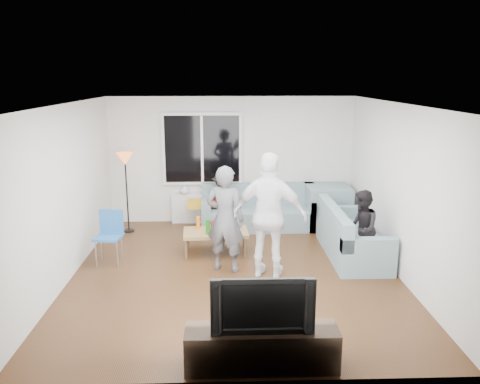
{
  "coord_description": "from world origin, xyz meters",
  "views": [
    {
      "loc": [
        -0.16,
        -6.96,
        2.99
      ],
      "look_at": [
        0.1,
        0.6,
        1.15
      ],
      "focal_mm": 35.75,
      "sensor_mm": 36.0,
      "label": 1
    }
  ],
  "objects_px": {
    "coffee_table": "(216,242)",
    "player_right": "(270,216)",
    "sofa_right_section": "(353,231)",
    "tv_console": "(262,348)",
    "sofa_back_section": "(259,207)",
    "floor_lamp": "(127,193)",
    "player_left": "(225,219)",
    "television": "(262,302)",
    "side_chair": "(108,238)",
    "spectator_back": "(223,200)",
    "spectator_right": "(361,229)"
  },
  "relations": [
    {
      "from": "floor_lamp",
      "to": "sofa_back_section",
      "type": "bearing_deg",
      "value": 3.62
    },
    {
      "from": "sofa_right_section",
      "to": "coffee_table",
      "type": "bearing_deg",
      "value": 85.46
    },
    {
      "from": "floor_lamp",
      "to": "player_left",
      "type": "xyz_separation_m",
      "value": [
        1.9,
        -1.99,
        0.06
      ]
    },
    {
      "from": "side_chair",
      "to": "television",
      "type": "relative_size",
      "value": 0.81
    },
    {
      "from": "floor_lamp",
      "to": "tv_console",
      "type": "distance_m",
      "value": 5.17
    },
    {
      "from": "tv_console",
      "to": "sofa_back_section",
      "type": "bearing_deg",
      "value": 86.11
    },
    {
      "from": "coffee_table",
      "to": "tv_console",
      "type": "height_order",
      "value": "tv_console"
    },
    {
      "from": "coffee_table",
      "to": "sofa_back_section",
      "type": "bearing_deg",
      "value": 58.67
    },
    {
      "from": "player_left",
      "to": "television",
      "type": "relative_size",
      "value": 1.59
    },
    {
      "from": "television",
      "to": "floor_lamp",
      "type": "bearing_deg",
      "value": 116.25
    },
    {
      "from": "sofa_back_section",
      "to": "spectator_right",
      "type": "relative_size",
      "value": 1.84
    },
    {
      "from": "sofa_back_section",
      "to": "side_chair",
      "type": "relative_size",
      "value": 2.67
    },
    {
      "from": "side_chair",
      "to": "floor_lamp",
      "type": "height_order",
      "value": "floor_lamp"
    },
    {
      "from": "side_chair",
      "to": "player_left",
      "type": "height_order",
      "value": "player_left"
    },
    {
      "from": "sofa_right_section",
      "to": "player_right",
      "type": "height_order",
      "value": "player_right"
    },
    {
      "from": "side_chair",
      "to": "spectator_back",
      "type": "distance_m",
      "value": 2.61
    },
    {
      "from": "sofa_right_section",
      "to": "spectator_back",
      "type": "bearing_deg",
      "value": 53.77
    },
    {
      "from": "coffee_table",
      "to": "player_right",
      "type": "relative_size",
      "value": 0.57
    },
    {
      "from": "side_chair",
      "to": "spectator_right",
      "type": "bearing_deg",
      "value": 4.33
    },
    {
      "from": "player_right",
      "to": "spectator_right",
      "type": "xyz_separation_m",
      "value": [
        1.5,
        0.33,
        -0.33
      ]
    },
    {
      "from": "sofa_back_section",
      "to": "side_chair",
      "type": "distance_m",
      "value": 3.16
    },
    {
      "from": "player_left",
      "to": "sofa_back_section",
      "type": "bearing_deg",
      "value": -87.9
    },
    {
      "from": "sofa_right_section",
      "to": "player_left",
      "type": "height_order",
      "value": "player_left"
    },
    {
      "from": "sofa_back_section",
      "to": "television",
      "type": "height_order",
      "value": "television"
    },
    {
      "from": "tv_console",
      "to": "coffee_table",
      "type": "bearing_deg",
      "value": 99.0
    },
    {
      "from": "sofa_right_section",
      "to": "sofa_back_section",
      "type": "bearing_deg",
      "value": 42.8
    },
    {
      "from": "side_chair",
      "to": "spectator_right",
      "type": "relative_size",
      "value": 0.69
    },
    {
      "from": "sofa_right_section",
      "to": "player_left",
      "type": "xyz_separation_m",
      "value": [
        -2.17,
        -0.56,
        0.42
      ]
    },
    {
      "from": "sofa_right_section",
      "to": "side_chair",
      "type": "bearing_deg",
      "value": 92.96
    },
    {
      "from": "spectator_right",
      "to": "tv_console",
      "type": "bearing_deg",
      "value": -22.59
    },
    {
      "from": "television",
      "to": "player_right",
      "type": "bearing_deg",
      "value": 82.76
    },
    {
      "from": "sofa_right_section",
      "to": "player_right",
      "type": "relative_size",
      "value": 1.05
    },
    {
      "from": "tv_console",
      "to": "spectator_right",
      "type": "bearing_deg",
      "value": 56.34
    },
    {
      "from": "player_right",
      "to": "television",
      "type": "height_order",
      "value": "player_right"
    },
    {
      "from": "coffee_table",
      "to": "tv_console",
      "type": "bearing_deg",
      "value": -81.0
    },
    {
      "from": "coffee_table",
      "to": "spectator_back",
      "type": "distance_m",
      "value": 1.49
    },
    {
      "from": "sofa_right_section",
      "to": "television",
      "type": "distance_m",
      "value": 3.67
    },
    {
      "from": "spectator_right",
      "to": "side_chair",
      "type": "bearing_deg",
      "value": -82.68
    },
    {
      "from": "spectator_right",
      "to": "sofa_back_section",
      "type": "bearing_deg",
      "value": -133.47
    },
    {
      "from": "coffee_table",
      "to": "player_right",
      "type": "distance_m",
      "value": 1.5
    },
    {
      "from": "coffee_table",
      "to": "player_right",
      "type": "height_order",
      "value": "player_right"
    },
    {
      "from": "coffee_table",
      "to": "player_left",
      "type": "height_order",
      "value": "player_left"
    },
    {
      "from": "player_left",
      "to": "player_right",
      "type": "bearing_deg",
      "value": -179.97
    },
    {
      "from": "sofa_back_section",
      "to": "sofa_right_section",
      "type": "relative_size",
      "value": 1.15
    },
    {
      "from": "player_right",
      "to": "tv_console",
      "type": "bearing_deg",
      "value": 99.48
    },
    {
      "from": "side_chair",
      "to": "television",
      "type": "height_order",
      "value": "television"
    },
    {
      "from": "coffee_table",
      "to": "television",
      "type": "bearing_deg",
      "value": -81.0
    },
    {
      "from": "sofa_right_section",
      "to": "television",
      "type": "xyz_separation_m",
      "value": [
        -1.8,
        -3.18,
        0.32
      ]
    },
    {
      "from": "player_left",
      "to": "player_right",
      "type": "relative_size",
      "value": 0.88
    },
    {
      "from": "sofa_right_section",
      "to": "spectator_back",
      "type": "height_order",
      "value": "spectator_back"
    }
  ]
}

